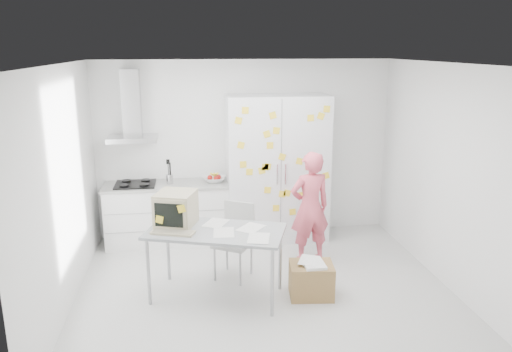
{
  "coord_description": "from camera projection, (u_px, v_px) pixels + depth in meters",
  "views": [
    {
      "loc": [
        -0.87,
        -5.49,
        2.89
      ],
      "look_at": [
        0.0,
        0.75,
        1.24
      ],
      "focal_mm": 35.0,
      "sensor_mm": 36.0,
      "label": 1
    }
  ],
  "objects": [
    {
      "name": "person",
      "position": [
        310.0,
        208.0,
        6.73
      ],
      "size": [
        0.62,
        0.46,
        1.55
      ],
      "primitive_type": "imported",
      "rotation": [
        0.0,
        0.0,
        3.31
      ],
      "color": "#E2586A",
      "rests_on": "ground"
    },
    {
      "name": "walls",
      "position": [
        256.0,
        168.0,
        6.46
      ],
      "size": [
        4.52,
        4.01,
        2.7
      ],
      "color": "white",
      "rests_on": "ground"
    },
    {
      "name": "tall_cabinet",
      "position": [
        277.0,
        169.0,
        7.5
      ],
      "size": [
        1.5,
        0.68,
        2.2
      ],
      "color": "silver",
      "rests_on": "ground"
    },
    {
      "name": "counter_run",
      "position": [
        168.0,
        213.0,
        7.46
      ],
      "size": [
        1.84,
        0.63,
        1.28
      ],
      "color": "white",
      "rests_on": "ground"
    },
    {
      "name": "ceiling",
      "position": [
        265.0,
        64.0,
        5.43
      ],
      "size": [
        4.5,
        4.0,
        0.02
      ],
      "primitive_type": "cube",
      "color": "white",
      "rests_on": "walls"
    },
    {
      "name": "desk",
      "position": [
        190.0,
        219.0,
        5.8
      ],
      "size": [
        1.72,
        1.23,
        1.24
      ],
      "rotation": [
        0.0,
        0.0,
        -0.32
      ],
      "color": "gray",
      "rests_on": "ground"
    },
    {
      "name": "chair",
      "position": [
        236.0,
        235.0,
        6.36
      ],
      "size": [
        0.6,
        0.6,
        0.96
      ],
      "rotation": [
        0.0,
        0.0,
        -0.53
      ],
      "color": "#ACADAB",
      "rests_on": "ground"
    },
    {
      "name": "range_hood",
      "position": [
        132.0,
        113.0,
        7.15
      ],
      "size": [
        0.7,
        0.48,
        1.01
      ],
      "color": "silver",
      "rests_on": "walls"
    },
    {
      "name": "cardboard_box",
      "position": [
        311.0,
        279.0,
        5.9
      ],
      "size": [
        0.55,
        0.46,
        0.44
      ],
      "rotation": [
        0.0,
        0.0,
        -0.11
      ],
      "color": "olive",
      "rests_on": "ground"
    },
    {
      "name": "floor",
      "position": [
        264.0,
        290.0,
        6.11
      ],
      "size": [
        4.5,
        4.0,
        0.02
      ],
      "primitive_type": "cube",
      "color": "silver",
      "rests_on": "ground"
    }
  ]
}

